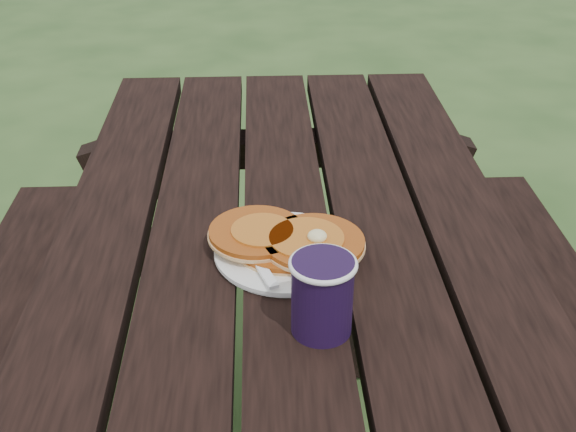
{
  "coord_description": "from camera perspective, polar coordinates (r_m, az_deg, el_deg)",
  "views": [
    {
      "loc": [
        -0.04,
        -0.81,
        1.38
      ],
      "look_at": [
        -0.0,
        0.14,
        0.8
      ],
      "focal_mm": 45.0,
      "sensor_mm": 36.0,
      "label": 1
    }
  ],
  "objects": [
    {
      "name": "coffee_cup",
      "position": [
        0.94,
        2.73,
        -6.02
      ],
      "size": [
        0.09,
        0.09,
        0.11
      ],
      "rotation": [
        0.0,
        0.0,
        0.33
      ],
      "color": "black",
      "rests_on": "picnic_table"
    },
    {
      "name": "knife",
      "position": [
        1.05,
        2.12,
        -4.55
      ],
      "size": [
        0.05,
        0.18,
        0.0
      ],
      "primitive_type": "cube",
      "rotation": [
        0.0,
        0.0,
        -0.18
      ],
      "color": "white",
      "rests_on": "plate"
    },
    {
      "name": "plate",
      "position": [
        1.11,
        -0.1,
        -2.89
      ],
      "size": [
        0.28,
        0.28,
        0.01
      ],
      "primitive_type": "cylinder",
      "rotation": [
        0.0,
        0.0,
        -0.36
      ],
      "color": "white",
      "rests_on": "picnic_table"
    },
    {
      "name": "fork",
      "position": [
        1.06,
        -2.15,
        -4.0
      ],
      "size": [
        0.08,
        0.16,
        0.01
      ],
      "primitive_type": null,
      "rotation": [
        0.0,
        0.0,
        0.34
      ],
      "color": "white",
      "rests_on": "plate"
    },
    {
      "name": "pancake_stack",
      "position": [
        1.11,
        -0.09,
        -1.88
      ],
      "size": [
        0.24,
        0.18,
        0.04
      ],
      "rotation": [
        0.0,
        0.0,
        -0.08
      ],
      "color": "#AD4D13",
      "rests_on": "plate"
    }
  ]
}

